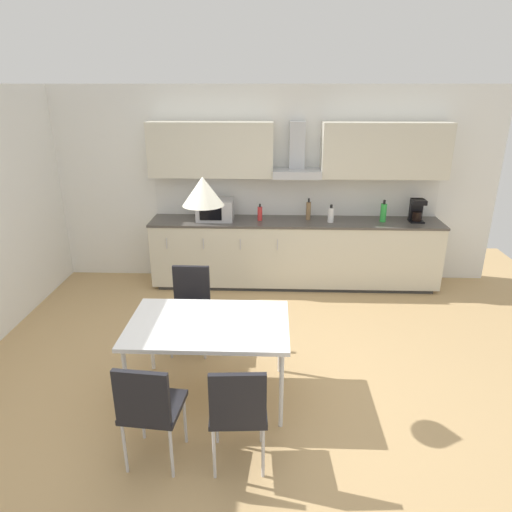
{
  "coord_description": "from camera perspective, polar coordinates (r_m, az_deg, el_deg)",
  "views": [
    {
      "loc": [
        0.23,
        -3.54,
        2.61
      ],
      "look_at": [
        0.07,
        0.73,
        1.0
      ],
      "focal_mm": 32.0,
      "sensor_mm": 36.0,
      "label": 1
    }
  ],
  "objects": [
    {
      "name": "bottle_green",
      "position": [
        6.22,
        15.63,
        5.27
      ],
      "size": [
        0.08,
        0.08,
        0.29
      ],
      "color": "green",
      "rests_on": "kitchen_counter"
    },
    {
      "name": "backsplash_tile",
      "position": [
        6.3,
        4.93,
        7.5
      ],
      "size": [
        3.84,
        0.02,
        0.54
      ],
      "primitive_type": "cube",
      "color": "silver",
      "rests_on": "kitchen_counter"
    },
    {
      "name": "bottle_brown",
      "position": [
        6.13,
        6.57,
        5.67
      ],
      "size": [
        0.06,
        0.06,
        0.29
      ],
      "color": "brown",
      "rests_on": "kitchen_counter"
    },
    {
      "name": "dining_table",
      "position": [
        3.93,
        -5.95,
        -8.87
      ],
      "size": [
        1.35,
        0.88,
        0.73
      ],
      "color": "white",
      "rests_on": "ground_plane"
    },
    {
      "name": "wall_back",
      "position": [
        6.33,
        -0.03,
        8.79
      ],
      "size": [
        6.5,
        0.1,
        2.62
      ],
      "primitive_type": "cube",
      "color": "white",
      "rests_on": "ground_plane"
    },
    {
      "name": "kitchen_counter",
      "position": [
        6.24,
        4.84,
        0.42
      ],
      "size": [
        3.86,
        0.61,
        0.92
      ],
      "color": "#333333",
      "rests_on": "ground_plane"
    },
    {
      "name": "upper_wall_cabinets",
      "position": [
        6.03,
        5.18,
        13.0
      ],
      "size": [
        3.84,
        0.4,
        0.7
      ],
      "color": "beige"
    },
    {
      "name": "ground_plane",
      "position": [
        4.41,
        -1.37,
        -15.81
      ],
      "size": [
        8.12,
        7.8,
        0.02
      ],
      "primitive_type": "cube",
      "color": "tan"
    },
    {
      "name": "pendant_lamp",
      "position": [
        3.5,
        -6.65,
        8.06
      ],
      "size": [
        0.32,
        0.32,
        0.22
      ],
      "primitive_type": "cone",
      "color": "silver"
    },
    {
      "name": "bottle_white",
      "position": [
        6.06,
        9.34,
        5.12
      ],
      "size": [
        0.08,
        0.08,
        0.23
      ],
      "color": "white",
      "rests_on": "kitchen_counter"
    },
    {
      "name": "chair_near_right",
      "position": [
        3.3,
        -2.24,
        -18.35
      ],
      "size": [
        0.42,
        0.42,
        0.87
      ],
      "color": "black",
      "rests_on": "ground_plane"
    },
    {
      "name": "coffee_maker",
      "position": [
        6.36,
        19.45,
        5.41
      ],
      "size": [
        0.18,
        0.19,
        0.3
      ],
      "color": "black",
      "rests_on": "kitchen_counter"
    },
    {
      "name": "microwave",
      "position": [
        6.1,
        -5.13,
        5.8
      ],
      "size": [
        0.48,
        0.35,
        0.28
      ],
      "color": "#ADADB2",
      "rests_on": "kitchen_counter"
    },
    {
      "name": "chair_near_left",
      "position": [
        3.4,
        -13.27,
        -17.66
      ],
      "size": [
        0.44,
        0.44,
        0.87
      ],
      "color": "black",
      "rests_on": "ground_plane"
    },
    {
      "name": "chair_far_left",
      "position": [
        4.76,
        -8.2,
        -5.48
      ],
      "size": [
        0.4,
        0.4,
        0.87
      ],
      "color": "black",
      "rests_on": "ground_plane"
    },
    {
      "name": "bottle_red",
      "position": [
        6.06,
        0.49,
        5.35
      ],
      "size": [
        0.06,
        0.06,
        0.22
      ],
      "color": "red",
      "rests_on": "kitchen_counter"
    }
  ]
}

